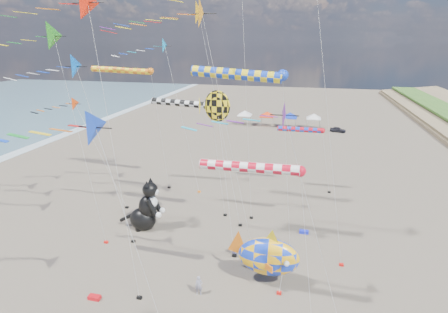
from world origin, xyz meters
TOP-DOWN VIEW (x-y plane):
  - delta_kite_0 at (-12.50, 9.98)m, footprint 10.83×2.18m
  - delta_kite_1 at (-2.87, -1.53)m, footprint 9.56×1.96m
  - delta_kite_2 at (-8.74, 22.38)m, footprint 9.00×1.86m
  - delta_kite_3 at (6.63, 3.83)m, footprint 9.00×1.84m
  - delta_kite_4 at (-2.94, 15.34)m, footprint 12.23×2.19m
  - delta_kite_5 at (-1.49, 10.05)m, footprint 12.34×2.36m
  - delta_kite_7 at (-13.53, 9.26)m, footprint 10.54×2.51m
  - delta_kite_8 at (-17.27, 16.31)m, footprint 9.79×1.63m
  - delta_kite_9 at (-7.24, 3.10)m, footprint 11.59×2.39m
  - windsock_0 at (-4.77, 17.12)m, footprint 7.96×0.71m
  - windsock_1 at (-14.17, 22.76)m, footprint 9.21×0.73m
  - windsock_2 at (4.46, 3.64)m, footprint 7.87×0.68m
  - windsock_4 at (7.03, 26.00)m, footprint 7.01×0.64m
  - windsock_5 at (2.08, 11.71)m, footprint 9.04×0.90m
  - angelfish_kite at (-0.19, 11.90)m, footprint 3.74×3.02m
  - cat_inflatable at (-7.73, 12.67)m, footprint 4.11×2.16m
  - fish_inflatable at (5.21, 6.97)m, footprint 6.34×3.36m
  - person_adult at (0.40, 4.57)m, footprint 0.64×0.50m
  - child_green at (4.19, 10.33)m, footprint 0.57×0.46m
  - child_blue at (1.90, 10.25)m, footprint 0.66×0.69m
  - kite_bag_0 at (2.11, 11.16)m, footprint 0.90×0.44m
  - kite_bag_2 at (-6.99, 2.29)m, footprint 0.90×0.44m
  - kite_bag_3 at (7.93, 15.39)m, footprint 0.90×0.44m
  - tent_row at (1.50, 60.00)m, footprint 19.20×4.20m
  - parked_car at (14.04, 58.00)m, footprint 3.40×1.99m

SIDE VIEW (x-z plane):
  - kite_bag_0 at x=2.11m, z-range 0.00..0.30m
  - kite_bag_2 at x=-6.99m, z-range 0.00..0.30m
  - kite_bag_3 at x=7.93m, z-range 0.00..0.30m
  - parked_car at x=14.04m, z-range 0.00..1.09m
  - child_green at x=4.19m, z-range 0.00..1.11m
  - child_blue at x=1.90m, z-range 0.00..1.15m
  - person_adult at x=0.40m, z-range 0.00..1.56m
  - fish_inflatable at x=5.21m, z-range 0.05..4.93m
  - cat_inflatable at x=-7.73m, z-range 0.00..5.45m
  - tent_row at x=1.50m, z-range 1.25..5.05m
  - windsock_4 at x=7.03m, z-range 3.75..12.02m
  - windsock_2 at x=4.46m, z-range 5.20..16.44m
  - delta_kite_8 at x=-17.27m, z-range 5.07..17.65m
  - windsock_0 at x=-4.77m, z-range 5.83..18.36m
  - angelfish_kite at x=-0.19m, z-range 5.74..20.07m
  - delta_kite_3 at x=6.63m, z-range 6.29..21.43m
  - delta_kite_1 at x=-2.87m, z-range 6.35..21.70m
  - windsock_1 at x=-14.17m, z-range 7.14..22.31m
  - windsock_5 at x=2.08m, z-range 7.55..23.65m
  - delta_kite_0 at x=-12.50m, z-range 7.30..24.67m
  - delta_kite_2 at x=-8.74m, z-range 8.00..26.61m
  - delta_kite_7 at x=-13.53m, z-range 8.43..28.31m
  - delta_kite_5 at x=-1.49m, z-range 9.17..30.45m
  - delta_kite_9 at x=-7.24m, z-range 9.33..30.99m
  - delta_kite_4 at x=-2.94m, z-range 9.37..30.98m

